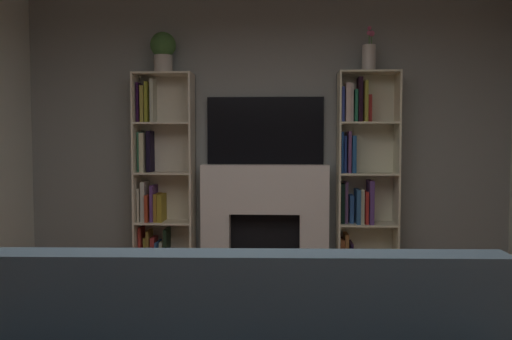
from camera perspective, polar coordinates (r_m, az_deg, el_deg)
name	(u,v)px	position (r m, az deg, el deg)	size (l,w,h in m)	color
wall_back_accent	(266,127)	(5.35, 1.04, 4.66)	(4.94, 0.06, 2.88)	gray
fireplace	(265,215)	(5.25, 0.96, -4.87)	(1.35, 0.54, 1.07)	white
tv	(265,131)	(5.29, 1.01, 4.25)	(1.16, 0.06, 0.67)	black
bookshelf_left	(159,180)	(5.38, -10.43, -1.09)	(0.58, 0.30, 1.97)	beige
bookshelf_right	(360,172)	(5.26, 11.18, -0.25)	(0.58, 0.31, 1.97)	beige
potted_plant	(163,50)	(5.38, -9.98, 12.62)	(0.25, 0.25, 0.40)	beige
vase_with_flowers	(369,56)	(5.29, 12.08, 11.88)	(0.13, 0.13, 0.43)	silver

